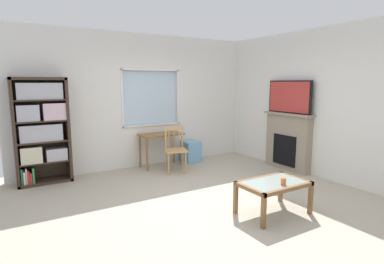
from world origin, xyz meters
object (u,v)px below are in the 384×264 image
(wooden_chair, at_px, (175,149))
(sippy_cup, at_px, (283,181))
(fireplace, at_px, (288,141))
(plastic_drawer_unit, at_px, (191,151))
(coffee_table, at_px, (274,187))
(desk_under_window, at_px, (161,139))
(tv, at_px, (289,97))
(bookshelf, at_px, (41,127))

(wooden_chair, height_order, sippy_cup, wooden_chair)
(fireplace, bearing_deg, wooden_chair, 153.85)
(wooden_chair, xyz_separation_m, plastic_drawer_unit, (0.70, 0.57, -0.23))
(plastic_drawer_unit, height_order, coffee_table, plastic_drawer_unit)
(desk_under_window, height_order, tv, tv)
(desk_under_window, bearing_deg, plastic_drawer_unit, 3.77)
(wooden_chair, xyz_separation_m, fireplace, (2.08, -1.02, 0.12))
(desk_under_window, relative_size, coffee_table, 0.99)
(bookshelf, bearing_deg, coffee_table, -50.88)
(sippy_cup, bearing_deg, wooden_chair, 94.45)
(wooden_chair, bearing_deg, plastic_drawer_unit, 39.10)
(tv, bearing_deg, sippy_cup, -139.09)
(tv, bearing_deg, desk_under_window, 144.10)
(fireplace, height_order, coffee_table, fireplace)
(fireplace, relative_size, coffee_table, 1.27)
(bookshelf, distance_m, fireplace, 4.73)
(bookshelf, height_order, coffee_table, bookshelf)
(desk_under_window, height_order, fireplace, fireplace)
(bookshelf, xyz_separation_m, plastic_drawer_unit, (3.03, -0.06, -0.77))
(desk_under_window, bearing_deg, wooden_chair, -83.16)
(bookshelf, height_order, sippy_cup, bookshelf)
(bookshelf, height_order, desk_under_window, bookshelf)
(fireplace, relative_size, sippy_cup, 13.02)
(desk_under_window, xyz_separation_m, plastic_drawer_unit, (0.76, 0.05, -0.36))
(bookshelf, relative_size, wooden_chair, 2.08)
(desk_under_window, distance_m, wooden_chair, 0.54)
(tv, relative_size, sippy_cup, 11.64)
(wooden_chair, xyz_separation_m, coffee_table, (0.18, -2.48, -0.08))
(wooden_chair, xyz_separation_m, sippy_cup, (0.20, -2.63, 0.03))
(bookshelf, relative_size, tv, 1.79)
(desk_under_window, xyz_separation_m, wooden_chair, (0.06, -0.52, -0.13))
(fireplace, distance_m, coffee_table, 2.40)
(fireplace, xyz_separation_m, coffee_table, (-1.89, -1.46, -0.21))
(plastic_drawer_unit, distance_m, sippy_cup, 3.24)
(wooden_chair, distance_m, coffee_table, 2.49)
(coffee_table, bearing_deg, desk_under_window, 94.70)
(sippy_cup, bearing_deg, coffee_table, 97.66)
(fireplace, bearing_deg, desk_under_window, 144.33)
(desk_under_window, bearing_deg, bookshelf, 177.33)
(plastic_drawer_unit, xyz_separation_m, tv, (1.36, -1.59, 1.26))
(bookshelf, distance_m, desk_under_window, 2.32)
(plastic_drawer_unit, distance_m, coffee_table, 3.09)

